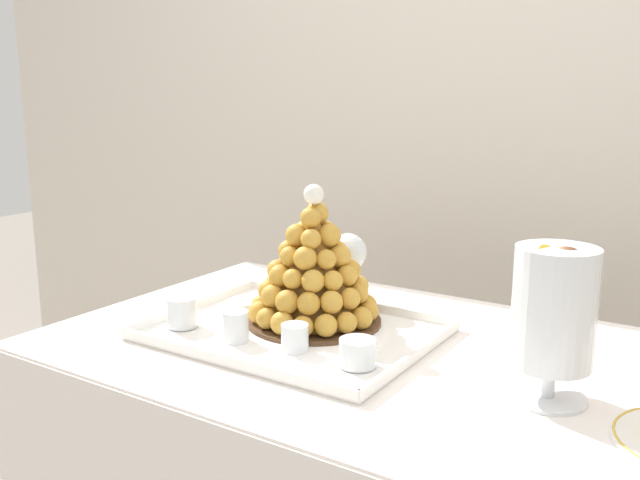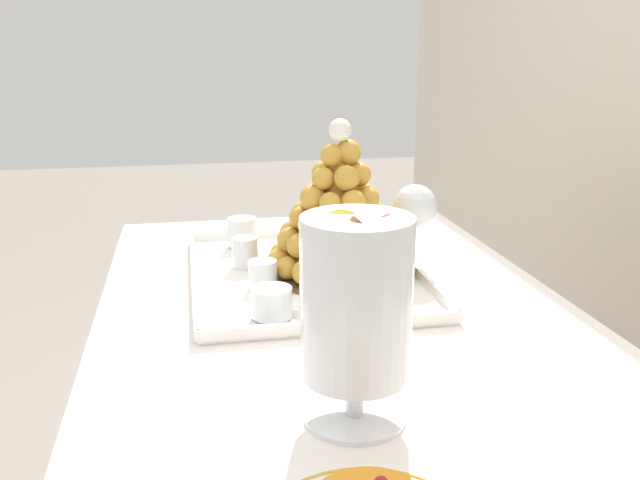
{
  "view_description": "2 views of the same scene",
  "coord_description": "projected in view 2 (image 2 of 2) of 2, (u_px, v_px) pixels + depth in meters",
  "views": [
    {
      "loc": [
        0.53,
        -1.07,
        1.25
      ],
      "look_at": [
        -0.16,
        -0.0,
        0.98
      ],
      "focal_mm": 38.65,
      "sensor_mm": 36.0,
      "label": 1
    },
    {
      "loc": [
        0.98,
        -0.23,
        1.21
      ],
      "look_at": [
        -0.15,
        -0.01,
        0.87
      ],
      "focal_mm": 38.81,
      "sensor_mm": 36.0,
      "label": 2
    }
  ],
  "objects": [
    {
      "name": "dessert_cup_centre",
      "position": [
        263.0,
        276.0,
        1.19
      ],
      "size": [
        0.05,
        0.05,
        0.05
      ],
      "color": "silver",
      "rests_on": "serving_tray"
    },
    {
      "name": "macaron_goblet",
      "position": [
        356.0,
        302.0,
        0.76
      ],
      "size": [
        0.12,
        0.12,
        0.25
      ],
      "color": "white",
      "rests_on": "buffet_table"
    },
    {
      "name": "dessert_cup_mid_left",
      "position": [
        245.0,
        254.0,
        1.3
      ],
      "size": [
        0.05,
        0.05,
        0.06
      ],
      "color": "silver",
      "rests_on": "serving_tray"
    },
    {
      "name": "creme_brulee_ramekin",
      "position": [
        319.0,
        241.0,
        1.43
      ],
      "size": [
        0.08,
        0.08,
        0.02
      ],
      "color": "white",
      "rests_on": "serving_tray"
    },
    {
      "name": "serving_tray",
      "position": [
        304.0,
        275.0,
        1.27
      ],
      "size": [
        0.53,
        0.41,
        0.02
      ],
      "color": "white",
      "rests_on": "buffet_table"
    },
    {
      "name": "wine_glass",
      "position": [
        415.0,
        208.0,
        1.27
      ],
      "size": [
        0.08,
        0.08,
        0.17
      ],
      "color": "silver",
      "rests_on": "buffet_table"
    },
    {
      "name": "dessert_cup_mid_right",
      "position": [
        272.0,
        303.0,
        1.07
      ],
      "size": [
        0.06,
        0.06,
        0.05
      ],
      "color": "silver",
      "rests_on": "serving_tray"
    },
    {
      "name": "dessert_cup_left",
      "position": [
        242.0,
        233.0,
        1.43
      ],
      "size": [
        0.06,
        0.06,
        0.06
      ],
      "color": "silver",
      "rests_on": "serving_tray"
    },
    {
      "name": "croquembouche",
      "position": [
        339.0,
        216.0,
        1.24
      ],
      "size": [
        0.27,
        0.27,
        0.28
      ],
      "color": "#4C331E",
      "rests_on": "serving_tray"
    },
    {
      "name": "buffet_table",
      "position": [
        344.0,
        386.0,
        1.12
      ],
      "size": [
        1.31,
        0.78,
        0.79
      ],
      "color": "brown",
      "rests_on": "ground_plane"
    }
  ]
}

